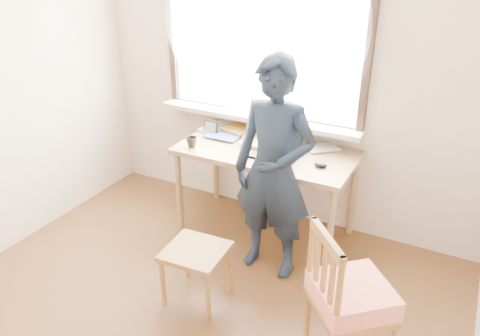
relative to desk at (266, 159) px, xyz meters
The scene contains 13 objects.
room_shell 1.71m from the desk, 91.89° to the right, with size 3.52×4.02×2.61m.
desk is the anchor object (origin of this frame).
laptop 0.18m from the desk, 14.00° to the right, with size 0.36×0.29×0.24m.
mug_white 0.25m from the desk, 110.52° to the left, with size 0.12×0.12×0.09m, color white.
mug_dark 0.63m from the desk, 158.19° to the right, with size 0.09×0.09×0.09m, color black.
mouse 0.51m from the desk, 11.48° to the right, with size 0.10×0.07×0.04m, color black.
desk_clutter 0.43m from the desk, 158.86° to the left, with size 0.91×0.44×0.03m.
book_a 0.40m from the desk, 145.11° to the left, with size 0.21×0.28×0.03m, color white.
book_b 0.45m from the desk, 42.73° to the left, with size 0.19×0.26×0.02m, color white.
picture_frame 0.61m from the desk, behind, with size 0.14×0.02×0.11m.
work_chair 1.06m from the desk, 93.34° to the right, with size 0.43×0.41×0.41m.
side_chair 1.49m from the desk, 46.45° to the right, with size 0.59×0.59×0.93m.
person 0.51m from the desk, 59.38° to the right, with size 0.60×0.40×1.65m, color black.
Camera 1 is at (1.45, -1.55, 2.29)m, focal length 35.00 mm.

